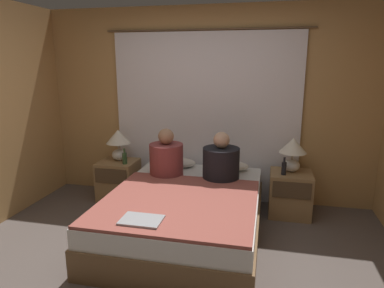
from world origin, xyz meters
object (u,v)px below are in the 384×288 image
nightstand_left (119,180)px  laptop_on_bed (141,220)px  pillow_right (228,166)px  person_left_in_bed (166,158)px  lamp_left (118,141)px  beer_bottle_on_right_stand (284,168)px  bed (186,214)px  nightstand_right (290,194)px  beer_bottle_on_left_stand (125,158)px  pillow_left (176,162)px  lamp_right (293,150)px  person_right_in_bed (221,162)px

nightstand_left → laptop_on_bed: (0.92, -1.54, 0.25)m
pillow_right → person_left_in_bed: 0.80m
lamp_left → beer_bottle_on_right_stand: 2.14m
bed → lamp_left: bearing=143.9°
nightstand_right → pillow_right: size_ratio=1.01×
beer_bottle_on_left_stand → pillow_left: bearing=16.8°
lamp_left → bed: bearing=-36.1°
laptop_on_bed → lamp_right: bearing=50.7°
person_right_in_bed → bed: bearing=-122.3°
lamp_right → laptop_on_bed: (-1.30, -1.59, -0.28)m
bed → pillow_left: size_ratio=3.94×
lamp_left → person_left_in_bed: 0.83m
pillow_right → laptop_on_bed: size_ratio=1.50×
nightstand_left → beer_bottle_on_right_stand: bearing=-2.5°
beer_bottle_on_left_stand → laptop_on_bed: (0.77, -1.44, -0.09)m
lamp_left → beer_bottle_on_left_stand: bearing=-45.4°
beer_bottle_on_left_stand → beer_bottle_on_right_stand: (1.98, -0.00, 0.00)m
beer_bottle_on_right_stand → pillow_left: bearing=172.0°
bed → nightstand_right: nightstand_right is taller
lamp_left → beer_bottle_on_right_stand: lamp_left is taller
lamp_right → pillow_right: 0.81m
bed → pillow_left: (-0.34, 0.85, 0.30)m
pillow_right → lamp_left: bearing=-178.3°
lamp_right → beer_bottle_on_right_stand: size_ratio=1.95×
pillow_right → beer_bottle_on_left_stand: 1.32m
person_left_in_bed → beer_bottle_on_left_stand: size_ratio=2.83×
nightstand_right → beer_bottle_on_left_stand: (-2.07, -0.09, 0.34)m
nightstand_right → pillow_left: (-1.45, 0.10, 0.27)m
person_left_in_bed → laptop_on_bed: size_ratio=1.65×
laptop_on_bed → person_right_in_bed: bearing=68.6°
nightstand_left → pillow_left: bearing=7.1°
beer_bottle_on_left_stand → nightstand_left: bearing=146.9°
nightstand_left → person_left_in_bed: (0.76, -0.27, 0.43)m
nightstand_left → lamp_left: 0.53m
lamp_left → person_right_in_bed: person_right_in_bed is taller
lamp_right → person_right_in_bed: size_ratio=0.73×
beer_bottle_on_left_stand → beer_bottle_on_right_stand: beer_bottle_on_right_stand is taller
nightstand_right → person_right_in_bed: bearing=-161.2°
pillow_right → person_right_in_bed: 0.40m
person_right_in_bed → person_left_in_bed: bearing=-180.0°
bed → nightstand_left: (-1.11, 0.76, 0.03)m
laptop_on_bed → nightstand_right: bearing=49.8°
pillow_right → beer_bottle_on_right_stand: 0.71m
nightstand_left → beer_bottle_on_left_stand: 0.38m
nightstand_left → person_left_in_bed: size_ratio=0.92×
nightstand_right → lamp_right: lamp_right is taller
lamp_left → nightstand_left: bearing=-90.0°
lamp_left → laptop_on_bed: bearing=-60.0°
pillow_left → pillow_right: same height
nightstand_right → lamp_right: 0.53m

